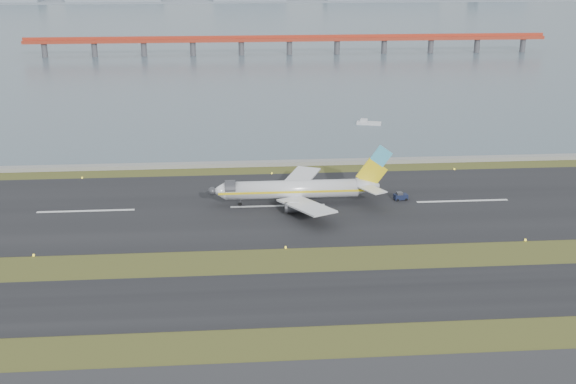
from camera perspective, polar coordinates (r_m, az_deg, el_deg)
name	(u,v)px	position (r m, az deg, el deg)	size (l,w,h in m)	color
ground	(289,266)	(125.16, 0.07, -5.86)	(1000.00, 1000.00, 0.00)	#394318
taxiway_strip	(295,298)	(114.40, 0.55, -8.36)	(1000.00, 18.00, 0.10)	black
runway_strip	(278,206)	(152.81, -0.82, -1.12)	(1000.00, 45.00, 0.10)	black
seawall	(270,163)	(181.09, -1.42, 2.28)	(1000.00, 2.50, 1.00)	gray
bay_water	(242,16)	(575.67, -3.64, 13.74)	(1400.00, 800.00, 1.30)	#4D616F
red_pier	(289,40)	(367.15, 0.11, 11.93)	(260.00, 5.00, 10.20)	#A6301C
airliner	(299,189)	(152.70, 0.87, 0.22)	(38.52, 32.89, 12.80)	silver
pushback_tug	(401,196)	(158.07, 8.89, -0.34)	(3.04, 2.01, 1.83)	#131A35
workboat_near	(368,123)	(223.92, 6.35, 5.45)	(7.76, 4.25, 1.80)	silver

